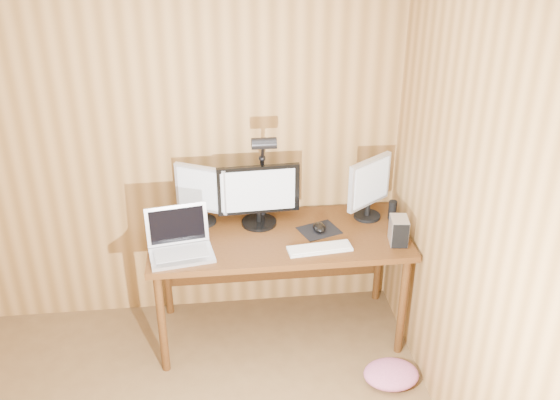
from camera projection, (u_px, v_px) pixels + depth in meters
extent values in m
plane|color=olive|center=(124.00, 144.00, 3.88)|extent=(4.00, 0.00, 4.00)
plane|color=olive|center=(550.00, 328.00, 2.29)|extent=(0.00, 4.00, 4.00)
cube|color=#48270F|center=(279.00, 238.00, 3.89)|extent=(1.60, 0.70, 0.04)
cube|color=#48270F|center=(274.00, 248.00, 4.29)|extent=(1.48, 0.02, 0.51)
cylinder|color=#48270F|center=(162.00, 323.00, 3.73)|extent=(0.05, 0.05, 0.71)
cylinder|color=#48270F|center=(166.00, 270.00, 4.24)|extent=(0.05, 0.05, 0.71)
cylinder|color=#48270F|center=(402.00, 306.00, 3.88)|extent=(0.05, 0.05, 0.71)
cylinder|color=#48270F|center=(379.00, 256.00, 4.39)|extent=(0.05, 0.05, 0.71)
cylinder|color=black|center=(259.00, 222.00, 4.00)|extent=(0.23, 0.23, 0.02)
cylinder|color=black|center=(259.00, 216.00, 3.98)|extent=(0.03, 0.03, 0.07)
cube|color=black|center=(258.00, 189.00, 3.89)|extent=(0.52, 0.06, 0.32)
cube|color=silver|center=(259.00, 191.00, 3.87)|extent=(0.45, 0.03, 0.27)
cylinder|color=black|center=(203.00, 221.00, 4.01)|extent=(0.17, 0.17, 0.02)
cylinder|color=black|center=(203.00, 215.00, 3.99)|extent=(0.03, 0.03, 0.07)
cube|color=silver|center=(201.00, 188.00, 3.90)|extent=(0.33, 0.19, 0.30)
cube|color=silver|center=(200.00, 190.00, 3.89)|extent=(0.28, 0.14, 0.26)
cylinder|color=black|center=(367.00, 216.00, 4.07)|extent=(0.17, 0.17, 0.02)
cylinder|color=black|center=(367.00, 209.00, 4.05)|extent=(0.03, 0.03, 0.08)
cube|color=silver|center=(369.00, 182.00, 3.96)|extent=(0.31, 0.24, 0.32)
cube|color=silver|center=(372.00, 183.00, 3.95)|extent=(0.26, 0.19, 0.27)
cube|color=silver|center=(182.00, 254.00, 3.66)|extent=(0.40, 0.31, 0.02)
cube|color=silver|center=(177.00, 225.00, 3.70)|extent=(0.37, 0.12, 0.24)
cube|color=black|center=(177.00, 225.00, 3.70)|extent=(0.32, 0.09, 0.20)
cube|color=#B2B2B7|center=(181.00, 253.00, 3.65)|extent=(0.33, 0.21, 0.00)
cube|color=silver|center=(320.00, 249.00, 3.72)|extent=(0.39, 0.15, 0.02)
cube|color=white|center=(320.00, 247.00, 3.71)|extent=(0.37, 0.13, 0.00)
cube|color=black|center=(319.00, 230.00, 3.92)|extent=(0.29, 0.26, 0.00)
ellipsoid|color=black|center=(319.00, 227.00, 3.91)|extent=(0.12, 0.14, 0.04)
cube|color=silver|center=(399.00, 230.00, 3.76)|extent=(0.12, 0.16, 0.16)
cube|color=black|center=(401.00, 237.00, 3.70)|extent=(0.10, 0.02, 0.16)
cube|color=silver|center=(299.00, 252.00, 3.69)|extent=(0.06, 0.10, 0.01)
cube|color=black|center=(299.00, 251.00, 3.68)|extent=(0.04, 0.06, 0.00)
cylinder|color=black|center=(392.00, 210.00, 4.03)|extent=(0.05, 0.05, 0.13)
cube|color=black|center=(263.00, 218.00, 4.09)|extent=(0.05, 0.06, 0.06)
cylinder|color=black|center=(263.00, 188.00, 3.99)|extent=(0.03, 0.03, 0.42)
sphere|color=black|center=(262.00, 158.00, 3.89)|extent=(0.04, 0.04, 0.04)
cylinder|color=black|center=(263.00, 150.00, 3.80)|extent=(0.02, 0.15, 0.17)
cylinder|color=black|center=(264.00, 143.00, 3.69)|extent=(0.15, 0.07, 0.07)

